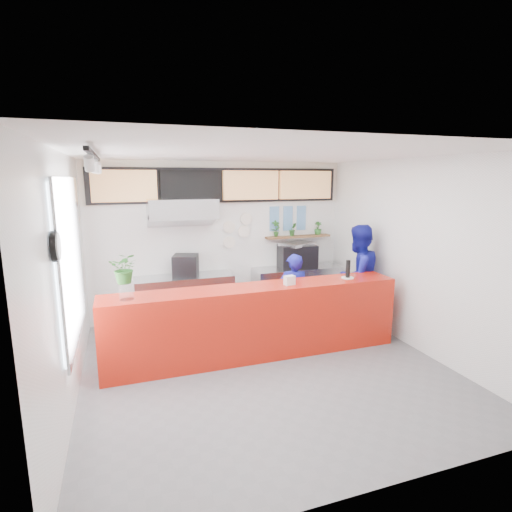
{
  "coord_description": "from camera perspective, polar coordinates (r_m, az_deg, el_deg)",
  "views": [
    {
      "loc": [
        -1.86,
        -5.03,
        2.68
      ],
      "look_at": [
        0.1,
        0.7,
        1.5
      ],
      "focal_mm": 28.0,
      "sensor_mm": 36.0,
      "label": 1
    }
  ],
  "objects": [
    {
      "name": "floor",
      "position": [
        6.0,
        1.31,
        -15.52
      ],
      "size": [
        5.0,
        5.0,
        0.0
      ],
      "primitive_type": "plane",
      "color": "slate",
      "rests_on": "ground"
    },
    {
      "name": "ceiling",
      "position": [
        5.37,
        1.45,
        14.43
      ],
      "size": [
        5.0,
        5.0,
        0.0
      ],
      "primitive_type": "plane",
      "rotation": [
        3.14,
        0.0,
        0.0
      ],
      "color": "silver"
    },
    {
      "name": "wall_back",
      "position": [
        7.85,
        -4.95,
        2.34
      ],
      "size": [
        5.0,
        0.0,
        5.0
      ],
      "primitive_type": "plane",
      "rotation": [
        1.57,
        0.0,
        0.0
      ],
      "color": "white",
      "rests_on": "ground"
    },
    {
      "name": "wall_left",
      "position": [
        5.21,
        -25.43,
        -3.18
      ],
      "size": [
        0.0,
        5.0,
        5.0
      ],
      "primitive_type": "plane",
      "rotation": [
        1.57,
        0.0,
        1.57
      ],
      "color": "white",
      "rests_on": "ground"
    },
    {
      "name": "wall_right",
      "position": [
        6.76,
        21.67,
        0.19
      ],
      "size": [
        0.0,
        5.0,
        5.0
      ],
      "primitive_type": "plane",
      "rotation": [
        1.57,
        0.0,
        -1.57
      ],
      "color": "white",
      "rests_on": "ground"
    },
    {
      "name": "service_counter",
      "position": [
        6.13,
        0.02,
        -9.33
      ],
      "size": [
        4.5,
        0.6,
        1.1
      ],
      "primitive_type": "cube",
      "color": "#B21B0C",
      "rests_on": "ground"
    },
    {
      "name": "cream_band",
      "position": [
        7.75,
        -5.07,
        10.4
      ],
      "size": [
        5.0,
        0.02,
        0.8
      ],
      "primitive_type": "cube",
      "color": "beige",
      "rests_on": "wall_back"
    },
    {
      "name": "prep_bench",
      "position": [
        7.64,
        -10.13,
        -6.11
      ],
      "size": [
        1.8,
        0.6,
        0.9
      ],
      "primitive_type": "cube",
      "color": "#B2B5BA",
      "rests_on": "ground"
    },
    {
      "name": "panini_oven",
      "position": [
        7.48,
        -10.01,
        -1.35
      ],
      "size": [
        0.55,
        0.55,
        0.4
      ],
      "primitive_type": "cube",
      "rotation": [
        0.0,
        0.0,
        -0.3
      ],
      "color": "black",
      "rests_on": "prep_bench"
    },
    {
      "name": "extraction_hood",
      "position": [
        7.28,
        -10.53,
        6.67
      ],
      "size": [
        1.2,
        0.7,
        0.35
      ],
      "primitive_type": "cube",
      "color": "#B2B5BA",
      "rests_on": "ceiling"
    },
    {
      "name": "hood_lip",
      "position": [
        7.3,
        -10.47,
        5.1
      ],
      "size": [
        1.2,
        0.69,
        0.31
      ],
      "primitive_type": "cube",
      "rotation": [
        -0.35,
        0.0,
        0.0
      ],
      "color": "#B2B5BA",
      "rests_on": "ceiling"
    },
    {
      "name": "right_bench",
      "position": [
        8.28,
        5.84,
        -4.65
      ],
      "size": [
        1.8,
        0.6,
        0.9
      ],
      "primitive_type": "cube",
      "color": "#B2B5BA",
      "rests_on": "ground"
    },
    {
      "name": "espresso_machine",
      "position": [
        8.12,
        5.9,
        -0.01
      ],
      "size": [
        0.78,
        0.6,
        0.47
      ],
      "primitive_type": "cube",
      "rotation": [
        0.0,
        0.0,
        -0.12
      ],
      "color": "black",
      "rests_on": "right_bench"
    },
    {
      "name": "espresso_tray",
      "position": [
        8.08,
        5.93,
        1.71
      ],
      "size": [
        0.78,
        0.68,
        0.06
      ],
      "primitive_type": "cube",
      "rotation": [
        0.0,
        0.0,
        0.43
      ],
      "color": "#A4A6AB",
      "rests_on": "espresso_machine"
    },
    {
      "name": "herb_shelf",
      "position": [
        8.28,
        6.03,
        2.78
      ],
      "size": [
        1.4,
        0.18,
        0.04
      ],
      "primitive_type": "cube",
      "color": "brown",
      "rests_on": "wall_back"
    },
    {
      "name": "menu_board_far_left",
      "position": [
        7.41,
        -18.28,
        9.48
      ],
      "size": [
        1.1,
        0.1,
        0.55
      ],
      "primitive_type": "cube",
      "color": "tan",
      "rests_on": "wall_back"
    },
    {
      "name": "menu_board_mid_left",
      "position": [
        7.52,
        -9.29,
        9.9
      ],
      "size": [
        1.1,
        0.1,
        0.55
      ],
      "primitive_type": "cube",
      "color": "black",
      "rests_on": "wall_back"
    },
    {
      "name": "menu_board_mid_right",
      "position": [
        7.8,
        -0.74,
        10.08
      ],
      "size": [
        1.1,
        0.1,
        0.55
      ],
      "primitive_type": "cube",
      "color": "tan",
      "rests_on": "wall_back"
    },
    {
      "name": "menu_board_far_right",
      "position": [
        8.24,
        7.07,
        10.05
      ],
      "size": [
        1.1,
        0.1,
        0.55
      ],
      "primitive_type": "cube",
      "color": "tan",
      "rests_on": "wall_back"
    },
    {
      "name": "soffit",
      "position": [
        7.72,
        -5.01,
        10.02
      ],
      "size": [
        4.8,
        0.04,
        0.65
      ],
      "primitive_type": "cube",
      "color": "black",
      "rests_on": "wall_back"
    },
    {
      "name": "window_pane",
      "position": [
        5.46,
        -24.96,
        -0.38
      ],
      "size": [
        0.04,
        2.2,
        1.9
      ],
      "primitive_type": "cube",
      "color": "silver",
      "rests_on": "wall_left"
    },
    {
      "name": "window_frame",
      "position": [
        5.45,
        -24.75,
        -0.36
      ],
      "size": [
        0.03,
        2.3,
        2.0
      ],
      "primitive_type": "cube",
      "color": "#B2B5BA",
      "rests_on": "wall_left"
    },
    {
      "name": "wall_clock_rim",
      "position": [
        4.22,
        -26.81,
        1.22
      ],
      "size": [
        0.05,
        0.3,
        0.3
      ],
      "primitive_type": "cylinder",
      "rotation": [
        0.0,
        1.57,
        0.0
      ],
      "color": "black",
      "rests_on": "wall_left"
    },
    {
      "name": "wall_clock_face",
      "position": [
        4.22,
        -26.41,
        1.25
      ],
      "size": [
        0.02,
        0.26,
        0.26
      ],
      "primitive_type": "cylinder",
      "rotation": [
        0.0,
        1.57,
        0.0
      ],
      "color": "white",
      "rests_on": "wall_left"
    },
    {
      "name": "track_rail",
      "position": [
        5.04,
        -22.19,
        13.17
      ],
      "size": [
        0.05,
        2.4,
        0.04
      ],
      "primitive_type": "cube",
      "color": "black",
      "rests_on": "ceiling"
    },
    {
      "name": "dec_plate_a",
      "position": [
        7.82,
        -3.86,
        4.18
      ],
      "size": [
        0.24,
        0.03,
        0.24
      ],
      "primitive_type": "cylinder",
      "rotation": [
        1.57,
        0.0,
        0.0
      ],
      "color": "silver",
      "rests_on": "wall_back"
    },
    {
      "name": "dec_plate_b",
      "position": [
        7.92,
        -1.75,
        3.55
      ],
      "size": [
        0.24,
        0.03,
        0.24
      ],
      "primitive_type": "cylinder",
      "rotation": [
        1.57,
        0.0,
        0.0
      ],
      "color": "silver",
      "rests_on": "wall_back"
    },
    {
      "name": "dec_plate_c",
      "position": [
        7.86,
        -3.83,
        2.01
      ],
      "size": [
        0.24,
        0.03,
        0.24
      ],
      "primitive_type": "cylinder",
      "rotation": [
        1.57,
        0.0,
        0.0
      ],
      "color": "silver",
      "rests_on": "wall_back"
    },
    {
      "name": "dec_plate_d",
      "position": [
        7.9,
        -1.42,
        5.36
      ],
      "size": [
        0.24,
        0.03,
        0.24
      ],
      "primitive_type": "cylinder",
      "rotation": [
        1.57,
        0.0,
        0.0
      ],
      "color": "silver",
      "rests_on": "wall_back"
    },
    {
      "name": "photo_frame_a",
      "position": [
        8.1,
        2.63,
        6.21
      ],
      "size": [
        0.2,
        0.02,
        0.25
      ],
      "primitive_type": "cube",
      "color": "#598CBF",
      "rests_on": "wall_back"
    },
    {
      "name": "photo_frame_b",
      "position": [
        8.22,
        4.59,
        6.25
      ],
      "size": [
        0.2,
        0.02,
        0.25
      ],
      "primitive_type": "cube",
      "color": "#598CBF",
      "rests_on": "wall_back"
    },
    {
      "name": "photo_frame_c",
      "position": [
        8.34,
        6.5,
        6.29
      ],
      "size": [
        0.2,
        0.02,
        0.25
      ],
      "primitive_type": "cube",
      "color": "#598CBF",
      "rests_on": "wall_back"
    },
    {
      "name": "photo_frame_d",
      "position": [
        8.13,
        2.62,
        4.45
      ],
      "size": [
        0.2,
        0.02,
        0.25
      ],
      "primitive_type": "cube",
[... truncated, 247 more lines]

